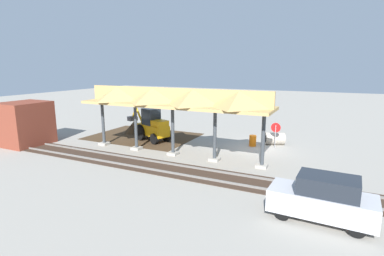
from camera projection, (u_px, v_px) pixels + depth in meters
ground_plane at (256, 148)px, 23.78m from camera, size 120.00×120.00×0.00m
dirt_work_zone at (143, 136)px, 27.81m from camera, size 9.41×7.00×0.01m
platform_canopy at (172, 98)px, 21.20m from camera, size 14.27×3.20×4.90m
rail_tracks at (226, 178)px, 17.33m from camera, size 60.00×2.58×0.15m
stop_sign at (276, 130)px, 23.56m from camera, size 0.76×0.09×2.04m
backhoe at (152, 126)px, 26.08m from camera, size 5.13×2.90×2.82m
dirt_mound at (135, 133)px, 29.39m from camera, size 4.14×4.14×2.33m
concrete_pipe at (275, 139)px, 24.84m from camera, size 1.81×1.54×1.00m
brick_utility_building at (25, 123)px, 24.68m from camera, size 3.09×3.52×3.53m
distant_parked_car at (323, 199)px, 12.45m from camera, size 4.28×1.96×1.98m
traffic_barrel at (253, 141)px, 24.32m from camera, size 0.56×0.56×0.90m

